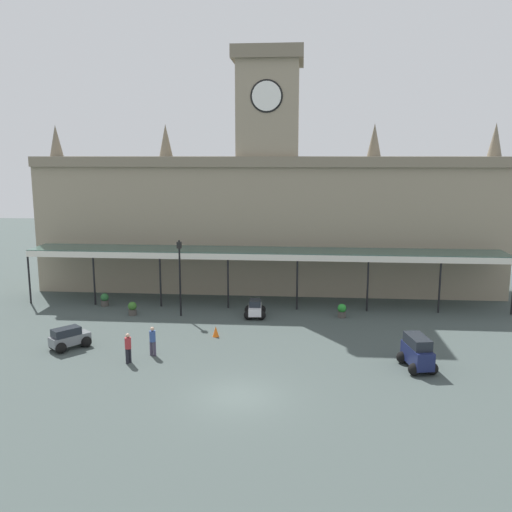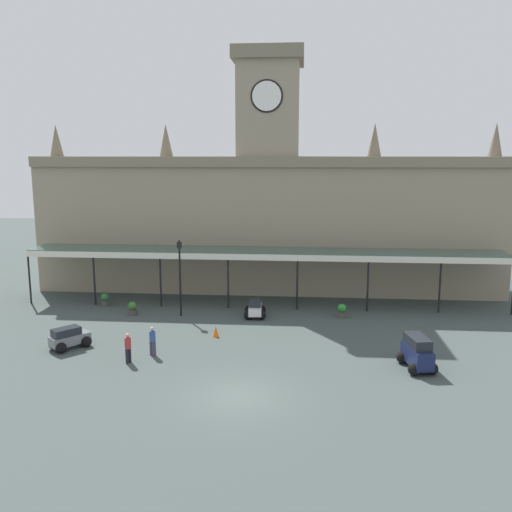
# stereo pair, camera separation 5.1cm
# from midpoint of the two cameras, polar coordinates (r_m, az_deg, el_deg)

# --- Properties ---
(ground_plane) EXTENTS (140.00, 140.00, 0.00)m
(ground_plane) POSITION_cam_midpoint_polar(r_m,az_deg,el_deg) (26.48, -1.83, -14.36)
(ground_plane) COLOR #3E4946
(station_building) EXTENTS (37.57, 5.75, 19.24)m
(station_building) POSITION_cam_midpoint_polar(r_m,az_deg,el_deg) (45.51, 1.23, 4.43)
(station_building) COLOR gray
(station_building) RESTS_ON ground
(entrance_canopy) EXTENTS (35.49, 3.26, 4.14)m
(entrance_canopy) POSITION_cam_midpoint_polar(r_m,az_deg,el_deg) (40.83, 0.77, 0.38)
(entrance_canopy) COLOR #38564C
(entrance_canopy) RESTS_ON ground
(car_grey_estate) EXTENTS (2.34, 2.40, 1.27)m
(car_grey_estate) POSITION_cam_midpoint_polar(r_m,az_deg,el_deg) (34.08, -18.87, -8.17)
(car_grey_estate) COLOR slate
(car_grey_estate) RESTS_ON ground
(car_white_sedan) EXTENTS (1.61, 2.10, 1.19)m
(car_white_sedan) POSITION_cam_midpoint_polar(r_m,az_deg,el_deg) (38.38, -0.14, -5.60)
(car_white_sedan) COLOR silver
(car_white_sedan) RESTS_ON ground
(car_navy_van) EXTENTS (1.88, 2.53, 1.77)m
(car_navy_van) POSITION_cam_midpoint_polar(r_m,az_deg,el_deg) (30.50, 16.35, -9.73)
(car_navy_van) COLOR #19214C
(car_navy_van) RESTS_ON ground
(pedestrian_beside_cars) EXTENTS (0.34, 0.37, 1.67)m
(pedestrian_beside_cars) POSITION_cam_midpoint_polar(r_m,az_deg,el_deg) (30.80, -13.19, -9.18)
(pedestrian_beside_cars) COLOR black
(pedestrian_beside_cars) RESTS_ON ground
(pedestrian_near_entrance) EXTENTS (0.38, 0.34, 1.67)m
(pedestrian_near_entrance) POSITION_cam_midpoint_polar(r_m,az_deg,el_deg) (31.62, -10.74, -8.57)
(pedestrian_near_entrance) COLOR #3F384C
(pedestrian_near_entrance) RESTS_ON ground
(victorian_lamppost) EXTENTS (0.30, 0.30, 5.39)m
(victorian_lamppost) POSITION_cam_midpoint_polar(r_m,az_deg,el_deg) (38.29, -7.96, -1.41)
(victorian_lamppost) COLOR black
(victorian_lamppost) RESTS_ON ground
(traffic_cone) EXTENTS (0.40, 0.40, 0.67)m
(traffic_cone) POSITION_cam_midpoint_polar(r_m,az_deg,el_deg) (34.44, -4.25, -7.82)
(traffic_cone) COLOR orange
(traffic_cone) RESTS_ON ground
(planter_by_canopy) EXTENTS (0.60, 0.60, 0.96)m
(planter_by_canopy) POSITION_cam_midpoint_polar(r_m,az_deg,el_deg) (38.70, 8.87, -5.62)
(planter_by_canopy) COLOR #47423D
(planter_by_canopy) RESTS_ON ground
(planter_forecourt_centre) EXTENTS (0.60, 0.60, 0.96)m
(planter_forecourt_centre) POSITION_cam_midpoint_polar(r_m,az_deg,el_deg) (42.63, -15.48, -4.37)
(planter_forecourt_centre) COLOR #47423D
(planter_forecourt_centre) RESTS_ON ground
(planter_near_kerb) EXTENTS (0.60, 0.60, 0.96)m
(planter_near_kerb) POSITION_cam_midpoint_polar(r_m,az_deg,el_deg) (39.74, -12.75, -5.32)
(planter_near_kerb) COLOR #47423D
(planter_near_kerb) RESTS_ON ground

